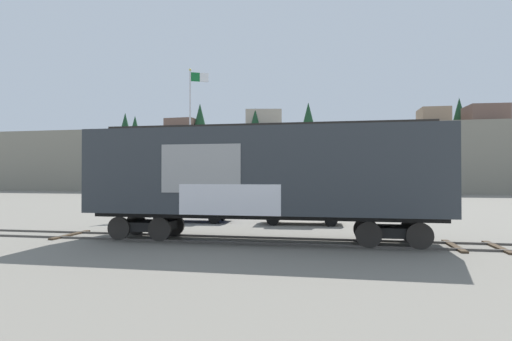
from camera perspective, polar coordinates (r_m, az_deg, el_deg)
The scene contains 7 objects.
ground_plane at distance 16.18m, azimuth -0.30°, elevation -9.72°, with size 260.00×260.00×0.00m, color slate.
track at distance 15.90m, azimuth 8.00°, elevation -9.73°, with size 60.02×3.18×0.08m.
freight_car at distance 15.91m, azimuth 0.89°, elevation -0.37°, with size 13.50×3.29×4.54m.
flagpole at distance 29.58m, azimuth -8.77°, elevation 6.15°, with size 1.27×0.66×10.10m.
hillside at distance 79.08m, azimuth 9.33°, elevation 1.16°, with size 118.93×37.72×15.05m.
parked_car_blue at distance 23.09m, azimuth -8.95°, elevation -4.98°, with size 4.56×2.23×1.58m.
parked_car_silver at distance 21.78m, azimuth 6.18°, elevation -5.06°, with size 4.40×2.18×1.75m.
Camera 1 is at (3.34, -15.63, 2.53)m, focal length 28.96 mm.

